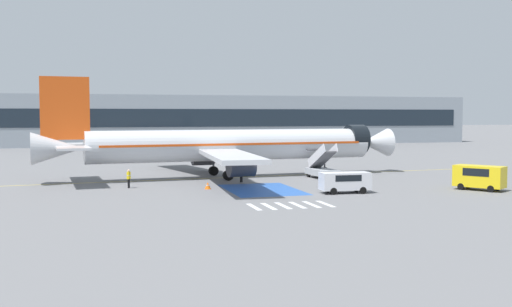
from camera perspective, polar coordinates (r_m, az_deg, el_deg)
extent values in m
plane|color=slate|center=(69.10, -0.55, -2.26)|extent=(600.00, 600.00, 0.00)
cube|color=gold|center=(68.86, -2.10, -2.28)|extent=(76.85, 6.56, 0.01)
cube|color=#2856A8|center=(57.62, 0.58, -3.45)|extent=(6.75, 10.13, 0.01)
cube|color=silver|center=(46.88, -0.20, -5.10)|extent=(0.44, 3.60, 0.01)
cube|color=silver|center=(47.21, 1.21, -5.04)|extent=(0.44, 3.60, 0.01)
cube|color=silver|center=(47.56, 2.60, -4.98)|extent=(0.44, 3.60, 0.01)
cube|color=silver|center=(47.94, 3.97, -4.92)|extent=(0.44, 3.60, 0.01)
cube|color=silver|center=(48.35, 5.32, -4.85)|extent=(0.44, 3.60, 0.01)
cube|color=silver|center=(48.79, 6.64, -4.78)|extent=(0.44, 3.60, 0.01)
cylinder|color=silver|center=(68.57, -2.11, 0.81)|extent=(33.28, 6.25, 3.53)
cone|color=silver|center=(76.34, 11.21, 1.03)|extent=(4.16, 3.77, 3.46)
cone|color=silver|center=(65.24, -18.36, 0.47)|extent=(5.56, 3.82, 3.39)
cylinder|color=black|center=(74.98, 9.48, 1.34)|extent=(2.41, 3.73, 3.57)
cube|color=#DB4C14|center=(68.56, -2.11, 0.95)|extent=(30.64, 6.11, 0.24)
cube|color=silver|center=(76.58, -6.76, 0.69)|extent=(8.07, 18.35, 0.44)
cylinder|color=#38383D|center=(75.36, -5.08, -0.33)|extent=(2.87, 2.30, 2.08)
cube|color=silver|center=(58.71, -2.56, -0.20)|extent=(5.25, 18.07, 0.44)
cylinder|color=#38383D|center=(61.08, -1.43, -1.26)|extent=(2.87, 2.30, 2.08)
cube|color=#DB4C14|center=(65.18, -17.73, 4.13)|extent=(4.96, 0.77, 6.54)
cube|color=silver|center=(68.63, -17.35, 0.79)|extent=(3.64, 5.90, 0.24)
cube|color=silver|center=(61.94, -17.04, 0.50)|extent=(3.64, 5.90, 0.24)
cylinder|color=#38383D|center=(73.10, 6.56, -0.47)|extent=(0.20, 0.20, 2.94)
cylinder|color=black|center=(73.22, 6.55, -1.62)|extent=(0.86, 0.35, 0.84)
cylinder|color=#38383D|center=(70.95, -4.07, -0.60)|extent=(0.24, 0.24, 2.64)
cylinder|color=black|center=(71.06, -4.07, -1.66)|extent=(1.15, 0.69, 1.10)
cylinder|color=#38383D|center=(65.47, -2.68, -0.95)|extent=(0.24, 0.24, 2.64)
cylinder|color=black|center=(65.59, -2.68, -2.10)|extent=(1.15, 0.69, 1.10)
cube|color=#ADB2BA|center=(68.20, 6.34, -1.77)|extent=(2.59, 4.97, 0.70)
cylinder|color=black|center=(69.33, 5.02, -1.96)|extent=(0.28, 0.72, 0.70)
cylinder|color=black|center=(70.14, 6.41, -1.91)|extent=(0.28, 0.72, 0.70)
cylinder|color=black|center=(66.32, 6.26, -2.23)|extent=(0.28, 0.72, 0.70)
cylinder|color=black|center=(67.17, 7.69, -2.17)|extent=(0.28, 0.72, 0.70)
cube|color=#4C4C51|center=(68.08, 6.35, -0.60)|extent=(1.77, 4.26, 2.23)
cube|color=#4C4C51|center=(70.05, 5.52, 0.38)|extent=(1.74, 1.23, 0.12)
cube|color=silver|center=(67.71, 5.77, -0.22)|extent=(0.43, 4.50, 2.93)
cube|color=silver|center=(68.39, 6.93, -0.19)|extent=(0.43, 4.50, 2.93)
cube|color=#38383D|center=(93.82, -11.05, -0.27)|extent=(8.31, 3.00, 0.60)
cube|color=silver|center=(93.93, -8.62, 0.06)|extent=(1.96, 2.48, 1.60)
cube|color=black|center=(93.96, -8.06, 0.27)|extent=(0.16, 2.00, 0.70)
cylinder|color=#B7BCC4|center=(93.73, -11.28, 0.55)|extent=(5.75, 2.46, 2.12)
cylinder|color=gold|center=(93.73, -11.28, 0.55)|extent=(0.48, 2.18, 2.17)
cylinder|color=black|center=(95.14, -8.87, -0.38)|extent=(0.98, 0.34, 0.96)
cylinder|color=black|center=(92.78, -8.79, -0.48)|extent=(0.98, 0.34, 0.96)
cylinder|color=black|center=(95.02, -11.33, -0.41)|extent=(0.98, 0.34, 0.96)
cylinder|color=black|center=(92.65, -11.32, -0.51)|extent=(0.98, 0.34, 0.96)
cylinder|color=black|center=(95.02, -12.70, -0.43)|extent=(0.98, 0.34, 0.96)
cylinder|color=black|center=(92.65, -12.72, -0.53)|extent=(0.98, 0.34, 0.96)
cube|color=silver|center=(55.51, 8.47, -2.61)|extent=(4.65, 2.05, 1.59)
cube|color=black|center=(55.48, 8.47, -2.25)|extent=(2.60, 1.97, 0.57)
cylinder|color=black|center=(56.89, 9.50, -3.27)|extent=(0.65, 0.23, 0.64)
cylinder|color=black|center=(55.36, 10.14, -3.47)|extent=(0.65, 0.23, 0.64)
cylinder|color=black|center=(55.90, 6.80, -3.37)|extent=(0.65, 0.23, 0.64)
cylinder|color=black|center=(54.34, 7.38, -3.58)|extent=(0.65, 0.23, 0.64)
cube|color=yellow|center=(60.87, 20.50, -2.05)|extent=(4.16, 4.85, 2.03)
cube|color=black|center=(60.83, 20.51, -1.63)|extent=(3.04, 3.18, 0.73)
cylinder|color=black|center=(60.64, 18.93, -2.99)|extent=(0.53, 0.64, 0.64)
cylinder|color=black|center=(62.29, 19.54, -2.83)|extent=(0.53, 0.64, 0.64)
cylinder|color=black|center=(59.68, 21.46, -3.16)|extent=(0.53, 0.64, 0.64)
cylinder|color=black|center=(61.36, 22.00, -2.99)|extent=(0.53, 0.64, 0.64)
cylinder|color=black|center=(63.84, -1.35, -2.38)|extent=(0.14, 0.14, 0.82)
cylinder|color=black|center=(63.77, -1.48, -2.39)|extent=(0.14, 0.14, 0.82)
cube|color=orange|center=(63.73, -1.41, -1.73)|extent=(0.46, 0.32, 0.65)
cube|color=silver|center=(63.73, -1.41, -1.73)|extent=(0.47, 0.33, 0.06)
sphere|color=#9E704C|center=(63.69, -1.41, -1.34)|extent=(0.22, 0.22, 0.22)
cylinder|color=black|center=(60.14, -11.99, -2.81)|extent=(0.14, 0.14, 0.89)
cylinder|color=black|center=(59.99, -12.06, -2.83)|extent=(0.14, 0.14, 0.89)
cube|color=yellow|center=(59.98, -12.03, -2.06)|extent=(0.40, 0.47, 0.70)
cube|color=silver|center=(59.98, -12.03, -2.06)|extent=(0.42, 0.49, 0.06)
sphere|color=beige|center=(59.94, -12.04, -1.61)|extent=(0.24, 0.24, 0.24)
cone|color=orange|center=(58.13, -4.62, -3.06)|extent=(0.62, 0.62, 0.69)
cylinder|color=white|center=(58.12, -4.62, -3.03)|extent=(0.34, 0.34, 0.08)
cube|color=#89939E|center=(145.03, -5.47, 3.17)|extent=(137.71, 12.00, 11.74)
cube|color=#19232D|center=(139.07, -5.04, 3.40)|extent=(132.21, 0.10, 4.11)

